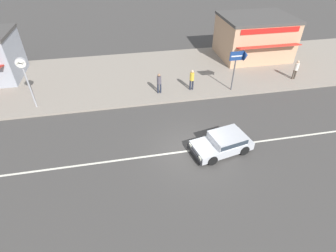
{
  "coord_description": "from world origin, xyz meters",
  "views": [
    {
      "loc": [
        -3.55,
        -11.1,
        10.77
      ],
      "look_at": [
        -1.1,
        1.63,
        0.8
      ],
      "focal_mm": 28.0,
      "sensor_mm": 36.0,
      "label": 1
    }
  ],
  "objects_px": {
    "street_clock": "(24,71)",
    "pedestrian_near_clock": "(192,78)",
    "pedestrian_by_shop": "(296,68)",
    "shopfront_mid_block": "(254,37)",
    "hatchback_silver_2": "(223,142)",
    "pedestrian_mid_kerb": "(159,82)",
    "arrow_signboard": "(243,57)"
  },
  "relations": [
    {
      "from": "pedestrian_near_clock",
      "to": "pedestrian_by_shop",
      "type": "height_order",
      "value": "pedestrian_near_clock"
    },
    {
      "from": "arrow_signboard",
      "to": "pedestrian_near_clock",
      "type": "relative_size",
      "value": 1.91
    },
    {
      "from": "hatchback_silver_2",
      "to": "arrow_signboard",
      "type": "distance_m",
      "value": 7.8
    },
    {
      "from": "arrow_signboard",
      "to": "pedestrian_near_clock",
      "type": "xyz_separation_m",
      "value": [
        -3.7,
        0.67,
        -1.73
      ]
    },
    {
      "from": "pedestrian_mid_kerb",
      "to": "pedestrian_by_shop",
      "type": "relative_size",
      "value": 0.99
    },
    {
      "from": "pedestrian_mid_kerb",
      "to": "shopfront_mid_block",
      "type": "distance_m",
      "value": 11.87
    },
    {
      "from": "arrow_signboard",
      "to": "pedestrian_by_shop",
      "type": "distance_m",
      "value": 5.82
    },
    {
      "from": "pedestrian_by_shop",
      "to": "shopfront_mid_block",
      "type": "bearing_deg",
      "value": 104.53
    },
    {
      "from": "pedestrian_mid_kerb",
      "to": "hatchback_silver_2",
      "type": "bearing_deg",
      "value": -69.49
    },
    {
      "from": "pedestrian_mid_kerb",
      "to": "shopfront_mid_block",
      "type": "height_order",
      "value": "shopfront_mid_block"
    },
    {
      "from": "street_clock",
      "to": "pedestrian_by_shop",
      "type": "relative_size",
      "value": 2.28
    },
    {
      "from": "street_clock",
      "to": "pedestrian_near_clock",
      "type": "xyz_separation_m",
      "value": [
        11.83,
        0.33,
        -1.88
      ]
    },
    {
      "from": "hatchback_silver_2",
      "to": "street_clock",
      "type": "bearing_deg",
      "value": 150.08
    },
    {
      "from": "street_clock",
      "to": "pedestrian_near_clock",
      "type": "relative_size",
      "value": 2.23
    },
    {
      "from": "street_clock",
      "to": "pedestrian_mid_kerb",
      "type": "xyz_separation_m",
      "value": [
        9.2,
        0.3,
        -1.91
      ]
    },
    {
      "from": "pedestrian_near_clock",
      "to": "hatchback_silver_2",
      "type": "bearing_deg",
      "value": -89.69
    },
    {
      "from": "arrow_signboard",
      "to": "pedestrian_mid_kerb",
      "type": "distance_m",
      "value": 6.6
    },
    {
      "from": "arrow_signboard",
      "to": "pedestrian_near_clock",
      "type": "height_order",
      "value": "arrow_signboard"
    },
    {
      "from": "pedestrian_by_shop",
      "to": "shopfront_mid_block",
      "type": "height_order",
      "value": "shopfront_mid_block"
    },
    {
      "from": "street_clock",
      "to": "pedestrian_near_clock",
      "type": "bearing_deg",
      "value": 1.61
    },
    {
      "from": "street_clock",
      "to": "arrow_signboard",
      "type": "relative_size",
      "value": 1.17
    },
    {
      "from": "pedestrian_by_shop",
      "to": "pedestrian_near_clock",
      "type": "bearing_deg",
      "value": -179.1
    },
    {
      "from": "pedestrian_by_shop",
      "to": "shopfront_mid_block",
      "type": "relative_size",
      "value": 0.25
    },
    {
      "from": "pedestrian_mid_kerb",
      "to": "pedestrian_by_shop",
      "type": "height_order",
      "value": "pedestrian_by_shop"
    },
    {
      "from": "arrow_signboard",
      "to": "pedestrian_mid_kerb",
      "type": "bearing_deg",
      "value": 174.25
    },
    {
      "from": "street_clock",
      "to": "pedestrian_mid_kerb",
      "type": "distance_m",
      "value": 9.41
    },
    {
      "from": "hatchback_silver_2",
      "to": "arrow_signboard",
      "type": "relative_size",
      "value": 1.18
    },
    {
      "from": "pedestrian_by_shop",
      "to": "pedestrian_mid_kerb",
      "type": "bearing_deg",
      "value": -179.16
    },
    {
      "from": "hatchback_silver_2",
      "to": "pedestrian_by_shop",
      "type": "xyz_separation_m",
      "value": [
        9.15,
        7.31,
        0.54
      ]
    },
    {
      "from": "pedestrian_near_clock",
      "to": "shopfront_mid_block",
      "type": "relative_size",
      "value": 0.26
    },
    {
      "from": "hatchback_silver_2",
      "to": "arrow_signboard",
      "type": "xyz_separation_m",
      "value": [
        3.66,
        6.5,
        2.29
      ]
    },
    {
      "from": "hatchback_silver_2",
      "to": "pedestrian_mid_kerb",
      "type": "height_order",
      "value": "pedestrian_mid_kerb"
    }
  ]
}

